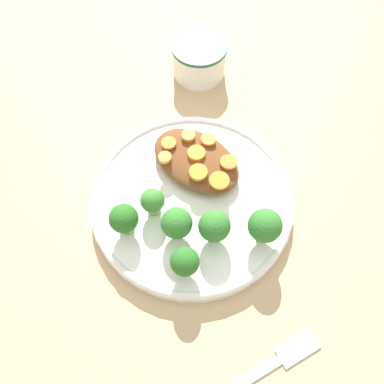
{
  "coord_description": "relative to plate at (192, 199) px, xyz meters",
  "views": [
    {
      "loc": [
        0.16,
        -0.19,
        0.49
      ],
      "look_at": [
        0.0,
        0.0,
        0.04
      ],
      "focal_mm": 35.0,
      "sensor_mm": 36.0,
      "label": 1
    }
  ],
  "objects": [
    {
      "name": "ground_plane",
      "position": [
        0.0,
        0.0,
        -0.01
      ],
      "size": [
        4.0,
        4.0,
        0.0
      ],
      "primitive_type": "plane",
      "color": "tan"
    },
    {
      "name": "plate",
      "position": [
        0.0,
        0.0,
        0.0
      ],
      "size": [
        0.29,
        0.29,
        0.03
      ],
      "color": "white",
      "rests_on": "ground_plane"
    },
    {
      "name": "dip_bowl",
      "position": [
        -0.16,
        0.21,
        0.02
      ],
      "size": [
        0.09,
        0.09,
        0.06
      ],
      "color": "white",
      "rests_on": "ground_plane"
    },
    {
      "name": "stew_mound",
      "position": [
        -0.03,
        0.04,
        0.02
      ],
      "size": [
        0.14,
        0.09,
        0.03
      ],
      "primitive_type": "ellipsoid",
      "color": "brown",
      "rests_on": "plate"
    },
    {
      "name": "broccoli_floret_0",
      "position": [
        -0.04,
        -0.09,
        0.04
      ],
      "size": [
        0.04,
        0.04,
        0.05
      ],
      "color": "#7FA85B",
      "rests_on": "plate"
    },
    {
      "name": "broccoli_floret_1",
      "position": [
        0.02,
        -0.05,
        0.04
      ],
      "size": [
        0.04,
        0.04,
        0.05
      ],
      "color": "#7FA85B",
      "rests_on": "plate"
    },
    {
      "name": "broccoli_floret_2",
      "position": [
        0.06,
        -0.03,
        0.04
      ],
      "size": [
        0.04,
        0.04,
        0.05
      ],
      "color": "#7FA85B",
      "rests_on": "plate"
    },
    {
      "name": "broccoli_floret_3",
      "position": [
        -0.03,
        -0.05,
        0.03
      ],
      "size": [
        0.03,
        0.03,
        0.05
      ],
      "color": "#759E51",
      "rests_on": "plate"
    },
    {
      "name": "broccoli_floret_4",
      "position": [
        0.11,
        0.01,
        0.04
      ],
      "size": [
        0.04,
        0.04,
        0.06
      ],
      "color": "#759E51",
      "rests_on": "plate"
    },
    {
      "name": "broccoli_floret_5",
      "position": [
        0.06,
        -0.09,
        0.04
      ],
      "size": [
        0.04,
        0.04,
        0.05
      ],
      "color": "#7FA85B",
      "rests_on": "plate"
    },
    {
      "name": "carrot_slice_0",
      "position": [
        -0.03,
        0.05,
        0.04
      ],
      "size": [
        0.03,
        0.03,
        0.01
      ],
      "primitive_type": "cylinder",
      "color": "orange",
      "rests_on": "stew_mound"
    },
    {
      "name": "carrot_slice_1",
      "position": [
        0.01,
        0.06,
        0.04
      ],
      "size": [
        0.02,
        0.02,
        0.0
      ],
      "primitive_type": "cylinder",
      "color": "orange",
      "rests_on": "stew_mound"
    },
    {
      "name": "carrot_slice_2",
      "position": [
        -0.03,
        0.08,
        0.04
      ],
      "size": [
        0.02,
        0.02,
        0.01
      ],
      "primitive_type": "cylinder",
      "color": "orange",
      "rests_on": "stew_mound"
    },
    {
      "name": "carrot_slice_3",
      "position": [
        0.02,
        0.03,
        0.04
      ],
      "size": [
        0.03,
        0.03,
        0.0
      ],
      "primitive_type": "cylinder",
      "color": "orange",
      "rests_on": "stew_mound"
    },
    {
      "name": "carrot_slice_4",
      "position": [
        -0.06,
        0.06,
        0.04
      ],
      "size": [
        0.02,
        0.02,
        0.01
      ],
      "primitive_type": "cylinder",
      "color": "orange",
      "rests_on": "stew_mound"
    },
    {
      "name": "carrot_slice_5",
      "position": [
        -0.06,
        0.01,
        0.04
      ],
      "size": [
        0.02,
        0.02,
        0.01
      ],
      "primitive_type": "cylinder",
      "color": "orange",
      "rests_on": "stew_mound"
    },
    {
      "name": "carrot_slice_6",
      "position": [
        -0.01,
        0.02,
        0.04
      ],
      "size": [
        0.03,
        0.03,
        0.01
      ],
      "primitive_type": "cylinder",
      "color": "orange",
      "rests_on": "stew_mound"
    },
    {
      "name": "carrot_slice_7",
      "position": [
        -0.07,
        0.03,
        0.04
      ],
      "size": [
        0.02,
        0.02,
        0.0
      ],
      "primitive_type": "cylinder",
      "color": "orange",
      "rests_on": "stew_mound"
    },
    {
      "name": "fork",
      "position": [
        0.21,
        -0.11,
        -0.01
      ],
      "size": [
        0.08,
        0.17,
        0.01
      ],
      "rotation": [
        0.0,
        0.0,
        7.47
      ],
      "color": "silver",
      "rests_on": "ground_plane"
    }
  ]
}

